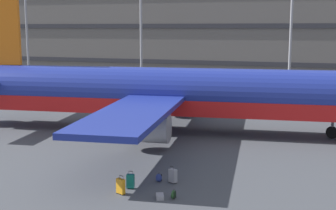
{
  "coord_description": "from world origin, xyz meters",
  "views": [
    {
      "loc": [
        13.33,
        -35.64,
        8.39
      ],
      "look_at": [
        3.19,
        -4.9,
        3.0
      ],
      "focal_mm": 49.99,
      "sensor_mm": 36.0,
      "label": 1
    }
  ],
  "objects_px": {
    "suitcase_black": "(121,186)",
    "suitcase_silver": "(173,176)",
    "suitcase_red": "(160,196)",
    "airliner": "(169,94)",
    "backpack_navy": "(173,195)",
    "suitcase_laid_flat": "(130,181)",
    "backpack_small": "(159,178)"
  },
  "relations": [
    {
      "from": "backpack_navy",
      "to": "suitcase_laid_flat",
      "type": "bearing_deg",
      "value": 164.2
    },
    {
      "from": "suitcase_laid_flat",
      "to": "suitcase_silver",
      "type": "relative_size",
      "value": 0.98
    },
    {
      "from": "suitcase_black",
      "to": "suitcase_red",
      "type": "height_order",
      "value": "suitcase_black"
    },
    {
      "from": "backpack_navy",
      "to": "suitcase_black",
      "type": "bearing_deg",
      "value": -175.98
    },
    {
      "from": "airliner",
      "to": "suitcase_black",
      "type": "height_order",
      "value": "airliner"
    },
    {
      "from": "suitcase_silver",
      "to": "suitcase_black",
      "type": "bearing_deg",
      "value": -128.6
    },
    {
      "from": "suitcase_silver",
      "to": "suitcase_red",
      "type": "bearing_deg",
      "value": -87.28
    },
    {
      "from": "suitcase_laid_flat",
      "to": "backpack_small",
      "type": "distance_m",
      "value": 1.83
    },
    {
      "from": "airliner",
      "to": "suitcase_laid_flat",
      "type": "bearing_deg",
      "value": -80.13
    },
    {
      "from": "suitcase_red",
      "to": "suitcase_silver",
      "type": "distance_m",
      "value": 2.49
    },
    {
      "from": "suitcase_black",
      "to": "suitcase_red",
      "type": "bearing_deg",
      "value": 0.65
    },
    {
      "from": "airliner",
      "to": "backpack_navy",
      "type": "height_order",
      "value": "airliner"
    },
    {
      "from": "suitcase_red",
      "to": "suitcase_silver",
      "type": "relative_size",
      "value": 0.73
    },
    {
      "from": "airliner",
      "to": "suitcase_red",
      "type": "xyz_separation_m",
      "value": [
        4.36,
        -14.72,
        -2.98
      ]
    },
    {
      "from": "suitcase_silver",
      "to": "backpack_navy",
      "type": "xyz_separation_m",
      "value": [
        0.76,
        -2.3,
        -0.19
      ]
    },
    {
      "from": "airliner",
      "to": "suitcase_black",
      "type": "distance_m",
      "value": 15.15
    },
    {
      "from": "suitcase_black",
      "to": "suitcase_silver",
      "type": "distance_m",
      "value": 3.19
    },
    {
      "from": "suitcase_red",
      "to": "backpack_navy",
      "type": "bearing_deg",
      "value": 14.8
    },
    {
      "from": "airliner",
      "to": "suitcase_laid_flat",
      "type": "relative_size",
      "value": 41.51
    },
    {
      "from": "airliner",
      "to": "suitcase_red",
      "type": "distance_m",
      "value": 15.64
    },
    {
      "from": "suitcase_red",
      "to": "backpack_navy",
      "type": "distance_m",
      "value": 0.67
    },
    {
      "from": "suitcase_red",
      "to": "airliner",
      "type": "bearing_deg",
      "value": 106.5
    },
    {
      "from": "suitcase_black",
      "to": "suitcase_silver",
      "type": "xyz_separation_m",
      "value": [
        1.99,
        2.49,
        -0.02
      ]
    },
    {
      "from": "airliner",
      "to": "backpack_navy",
      "type": "bearing_deg",
      "value": -71.04
    },
    {
      "from": "suitcase_laid_flat",
      "to": "backpack_navy",
      "type": "distance_m",
      "value": 2.71
    },
    {
      "from": "backpack_navy",
      "to": "backpack_small",
      "type": "relative_size",
      "value": 1.0
    },
    {
      "from": "suitcase_red",
      "to": "backpack_small",
      "type": "bearing_deg",
      "value": 110.82
    },
    {
      "from": "suitcase_laid_flat",
      "to": "suitcase_silver",
      "type": "bearing_deg",
      "value": 40.34
    },
    {
      "from": "suitcase_black",
      "to": "backpack_small",
      "type": "relative_size",
      "value": 1.9
    },
    {
      "from": "suitcase_laid_flat",
      "to": "backpack_navy",
      "type": "bearing_deg",
      "value": -15.8
    },
    {
      "from": "suitcase_black",
      "to": "suitcase_silver",
      "type": "height_order",
      "value": "suitcase_black"
    },
    {
      "from": "suitcase_red",
      "to": "suitcase_laid_flat",
      "type": "bearing_deg",
      "value": 155.22
    }
  ]
}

